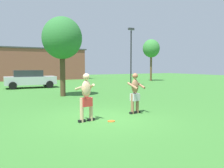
% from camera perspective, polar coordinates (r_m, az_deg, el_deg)
% --- Properties ---
extents(ground_plane, '(80.00, 80.00, 0.00)m').
position_cam_1_polar(ground_plane, '(8.97, -2.34, -8.34)').
color(ground_plane, '#38752D').
extents(player_with_cap, '(0.59, 0.64, 1.69)m').
position_cam_1_polar(player_with_cap, '(9.85, 5.55, -1.76)').
color(player_with_cap, black).
rests_on(player_with_cap, ground_plane).
extents(player_in_red, '(0.65, 0.65, 1.71)m').
position_cam_1_polar(player_in_red, '(8.46, -6.19, -2.89)').
color(player_in_red, black).
rests_on(player_in_red, ground_plane).
extents(frisbee, '(0.26, 0.26, 0.03)m').
position_cam_1_polar(frisbee, '(8.56, -0.18, -8.86)').
color(frisbee, orange).
rests_on(frisbee, ground_plane).
extents(car_silver_near_post, '(4.40, 2.22, 1.58)m').
position_cam_1_polar(car_silver_near_post, '(22.34, -19.07, 1.22)').
color(car_silver_near_post, silver).
rests_on(car_silver_near_post, ground_plane).
extents(lamp_post, '(0.60, 0.24, 5.57)m').
position_cam_1_polar(lamp_post, '(23.22, 4.57, 7.99)').
color(lamp_post, black).
rests_on(lamp_post, ground_plane).
extents(outbuilding_behind_lot, '(12.78, 5.03, 4.38)m').
position_cam_1_polar(outbuilding_behind_lot, '(35.55, -17.23, 4.58)').
color(outbuilding_behind_lot, brown).
rests_on(outbuilding_behind_lot, ground_plane).
extents(tree_left_field, '(2.54, 2.54, 5.08)m').
position_cam_1_polar(tree_left_field, '(15.78, -11.84, 10.57)').
color(tree_left_field, '#4C3823').
rests_on(tree_left_field, ground_plane).
extents(tree_behind_players, '(2.17, 2.17, 5.36)m').
position_cam_1_polar(tree_behind_players, '(31.44, 9.36, 8.31)').
color(tree_behind_players, brown).
rests_on(tree_behind_players, ground_plane).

